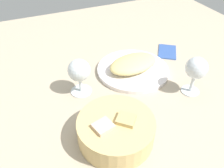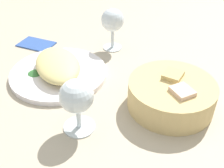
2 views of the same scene
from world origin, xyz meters
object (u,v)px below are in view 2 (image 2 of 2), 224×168
object	(u,v)px
plate	(59,73)
wine_glass_far	(112,22)
bread_basket	(171,94)
wine_glass_near	(77,99)
folded_napkin	(36,44)

from	to	relation	value
plate	wine_glass_far	world-z (taller)	wine_glass_far
plate	wine_glass_far	distance (cm)	22.51
plate	bread_basket	xyz separation A→B (cm)	(17.87, 24.62, 2.61)
bread_basket	wine_glass_far	xyz separation A→B (cm)	(-29.90, -7.33, 5.35)
wine_glass_near	folded_napkin	distance (cm)	41.39
wine_glass_near	wine_glass_far	size ratio (longest dim) A/B	0.94
bread_basket	wine_glass_far	size ratio (longest dim) A/B	1.55
bread_basket	plate	bearing A→B (deg)	-125.97
wine_glass_far	wine_glass_near	bearing A→B (deg)	-23.42
plate	folded_napkin	distance (cm)	20.05
bread_basket	wine_glass_near	distance (cm)	22.08
bread_basket	folded_napkin	bearing A→B (deg)	-140.19
plate	bread_basket	world-z (taller)	bread_basket
plate	wine_glass_far	xyz separation A→B (cm)	(-12.03, 17.28, 7.95)
plate	wine_glass_near	bearing A→B (deg)	8.76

